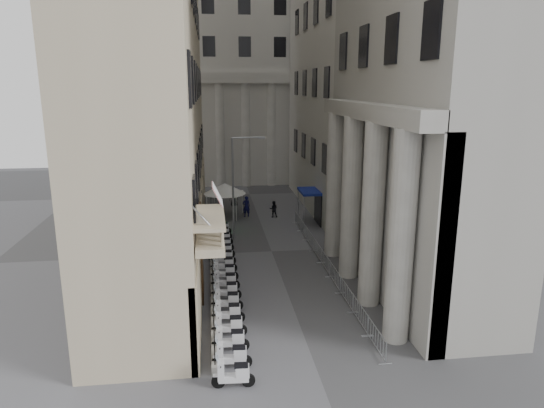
{
  "coord_description": "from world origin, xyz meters",
  "views": [
    {
      "loc": [
        -4.23,
        -14.02,
        11.79
      ],
      "look_at": [
        -0.46,
        15.41,
        4.5
      ],
      "focal_mm": 32.0,
      "sensor_mm": 36.0,
      "label": 1
    }
  ],
  "objects_px": {
    "street_lamp": "(237,179)",
    "info_kiosk": "(220,224)",
    "pedestrian_a": "(246,206)",
    "pedestrian_b": "(274,209)",
    "security_tent": "(221,188)",
    "scooter_0": "(234,387)"
  },
  "relations": [
    {
      "from": "scooter_0",
      "to": "info_kiosk",
      "type": "height_order",
      "value": "info_kiosk"
    },
    {
      "from": "street_lamp",
      "to": "info_kiosk",
      "type": "distance_m",
      "value": 4.34
    },
    {
      "from": "street_lamp",
      "to": "pedestrian_a",
      "type": "distance_m",
      "value": 7.52
    },
    {
      "from": "pedestrian_a",
      "to": "pedestrian_b",
      "type": "bearing_deg",
      "value": 158.68
    },
    {
      "from": "security_tent",
      "to": "pedestrian_a",
      "type": "relative_size",
      "value": 1.98
    },
    {
      "from": "info_kiosk",
      "to": "pedestrian_b",
      "type": "distance_m",
      "value": 6.79
    },
    {
      "from": "security_tent",
      "to": "street_lamp",
      "type": "relative_size",
      "value": 0.48
    },
    {
      "from": "street_lamp",
      "to": "pedestrian_a",
      "type": "relative_size",
      "value": 4.13
    },
    {
      "from": "scooter_0",
      "to": "pedestrian_a",
      "type": "bearing_deg",
      "value": -2.32
    },
    {
      "from": "scooter_0",
      "to": "pedestrian_b",
      "type": "distance_m",
      "value": 25.9
    },
    {
      "from": "scooter_0",
      "to": "pedestrian_b",
      "type": "height_order",
      "value": "pedestrian_b"
    },
    {
      "from": "street_lamp",
      "to": "pedestrian_b",
      "type": "bearing_deg",
      "value": 52.16
    },
    {
      "from": "street_lamp",
      "to": "info_kiosk",
      "type": "relative_size",
      "value": 4.76
    },
    {
      "from": "scooter_0",
      "to": "pedestrian_a",
      "type": "xyz_separation_m",
      "value": [
        2.48,
        25.87,
        0.97
      ]
    },
    {
      "from": "security_tent",
      "to": "pedestrian_b",
      "type": "relative_size",
      "value": 2.52
    },
    {
      "from": "security_tent",
      "to": "street_lamp",
      "type": "height_order",
      "value": "street_lamp"
    },
    {
      "from": "scooter_0",
      "to": "pedestrian_a",
      "type": "distance_m",
      "value": 26.0
    },
    {
      "from": "scooter_0",
      "to": "pedestrian_b",
      "type": "relative_size",
      "value": 0.99
    },
    {
      "from": "pedestrian_b",
      "to": "info_kiosk",
      "type": "bearing_deg",
      "value": 47.86
    },
    {
      "from": "info_kiosk",
      "to": "street_lamp",
      "type": "bearing_deg",
      "value": -64.12
    },
    {
      "from": "security_tent",
      "to": "street_lamp",
      "type": "xyz_separation_m",
      "value": [
        1.06,
        -7.21,
        2.15
      ]
    },
    {
      "from": "pedestrian_a",
      "to": "pedestrian_b",
      "type": "xyz_separation_m",
      "value": [
        2.46,
        -0.46,
        -0.21
      ]
    }
  ]
}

